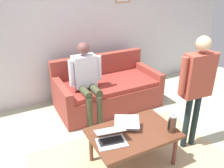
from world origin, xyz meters
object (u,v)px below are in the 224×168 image
Objects in this scene: couch at (107,90)px; coffee_table at (133,135)px; french_press at (172,123)px; person_standing at (198,80)px; laptop_left at (127,124)px; laptop_center at (111,138)px; person_seated at (87,78)px.

coffee_table is (0.38, 1.50, 0.12)m from couch.
french_press is 0.16× the size of person_standing.
laptop_center is (0.30, 0.16, 0.00)m from laptop_left.
laptop_center is 1.48× the size of french_press.
laptop_left is (0.40, 1.37, 0.22)m from couch.
laptop_center is at bearing 79.73° from person_seated.
person_standing is (-0.90, 0.20, 0.48)m from laptop_left.
couch is 1.55m from coffee_table.
french_press is (-0.04, 1.70, 0.29)m from couch.
couch is 1.79m from person_standing.
french_press is (-0.44, 0.33, 0.07)m from laptop_left.
laptop_left is 0.55m from french_press.
laptop_center reaches higher than laptop_left.
french_press is 0.64m from person_standing.
laptop_center reaches higher than coffee_table.
couch reaches higher than french_press.
coffee_table is at bearing 98.26° from laptop_left.
couch is at bearing -106.25° from laptop_left.
coffee_table is at bearing -174.33° from laptop_center.
coffee_table is at bearing 93.80° from person_seated.
person_standing is (-0.47, -0.14, 0.41)m from french_press.
person_seated is at bearing -54.16° from person_standing.
person_standing is at bearing -163.64° from french_press.
french_press is 0.20× the size of person_seated.
person_seated is (0.47, 0.23, 0.42)m from couch.
couch is 1.44m from laptop_left.
coffee_table is 0.81× the size of person_seated.
french_press is at bearing 166.85° from laptop_center.
french_press reaches higher than coffee_table.
couch is at bearing -72.23° from person_standing.
person_seated is at bearing -86.20° from coffee_table.
laptop_left is at bearing -37.34° from french_press.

